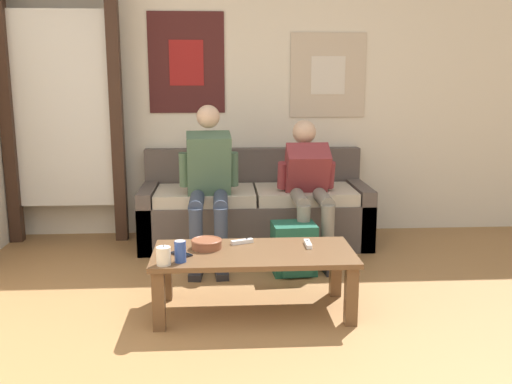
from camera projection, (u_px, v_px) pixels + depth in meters
wall_back at (245, 91)px, 5.05m from camera, size 10.00×0.07×2.55m
door_frame at (62, 102)px, 4.76m from camera, size 1.00×0.10×2.15m
couch at (255, 211)px, 4.89m from camera, size 1.91×0.74×0.78m
coffee_table at (254, 261)px, 3.43m from camera, size 1.21×0.56×0.38m
person_seated_adult at (209, 178)px, 4.40m from camera, size 0.47×0.85×1.19m
person_seated_teen at (309, 182)px, 4.51m from camera, size 0.47×0.94×1.05m
backpack at (294, 250)px, 4.13m from camera, size 0.32×0.31×0.37m
ceramic_bowl at (207, 243)px, 3.47m from camera, size 0.19×0.19×0.06m
pillar_candle at (164, 256)px, 3.17m from camera, size 0.08×0.08×0.12m
drink_can_blue at (180, 251)px, 3.21m from camera, size 0.07×0.07×0.12m
game_controller_near_left at (308, 244)px, 3.53m from camera, size 0.04×0.14×0.03m
game_controller_near_right at (242, 242)px, 3.58m from camera, size 0.15×0.09×0.03m
cell_phone at (181, 254)px, 3.35m from camera, size 0.14×0.14×0.01m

